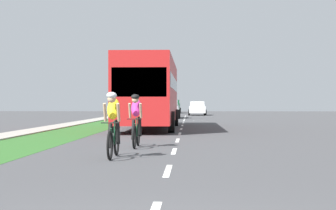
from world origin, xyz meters
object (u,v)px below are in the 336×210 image
cyclist_trailing (136,120)px  pickup_silver (167,109)px  sedan_white (197,108)px  cyclist_lead (113,124)px  suv_dark_green (173,106)px  bus_red (150,91)px

cyclist_trailing → pickup_silver: 29.56m
sedan_white → cyclist_trailing: bearing=-93.4°
cyclist_lead → suv_dark_green: (-0.44, 56.12, 0.14)m
cyclist_lead → bus_red: size_ratio=0.15×
suv_dark_green → cyclist_lead: bearing=-89.6°
cyclist_lead → pickup_silver: 32.43m
sedan_white → cyclist_lead: bearing=-93.5°
cyclist_trailing → pickup_silver: pickup_silver is taller
cyclist_trailing → sedan_white: size_ratio=0.40×
bus_red → suv_dark_green: 42.06m
sedan_white → bus_red: bearing=-95.5°
cyclist_lead → cyclist_trailing: 2.88m
bus_red → suv_dark_green: bearing=90.3°
cyclist_trailing → suv_dark_green: suv_dark_green is taller
cyclist_trailing → sedan_white: cyclist_trailing is taller
bus_red → pickup_silver: 18.39m
sedan_white → suv_dark_green: bearing=104.3°
cyclist_trailing → bus_red: bearing=92.4°
bus_red → pickup_silver: bearing=89.7°
pickup_silver → suv_dark_green: 23.69m
bus_red → sedan_white: bearing=84.5°
cyclist_trailing → pickup_silver: size_ratio=0.34×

